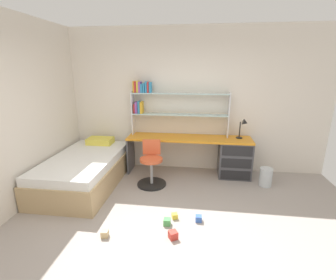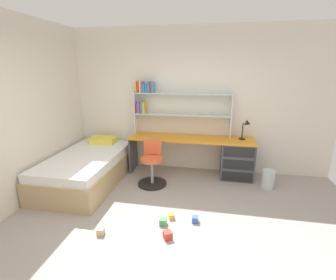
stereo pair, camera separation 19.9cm
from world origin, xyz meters
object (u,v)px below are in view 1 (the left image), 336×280
(toy_block_natural_0, at_px, (105,234))
(toy_block_green_2, at_px, (167,222))
(waste_bin, at_px, (266,177))
(toy_block_red_1, at_px, (173,235))
(desk_lamp, at_px, (244,126))
(toy_block_yellow_3, at_px, (175,216))
(swivel_chair, at_px, (152,168))
(desk, at_px, (222,155))
(toy_block_blue_4, at_px, (199,218))
(bed_platform, at_px, (85,170))
(bookshelf_hutch, at_px, (165,102))

(toy_block_natural_0, bearing_deg, toy_block_green_2, 24.80)
(waste_bin, xyz_separation_m, toy_block_natural_0, (-2.32, -1.70, -0.12))
(waste_bin, xyz_separation_m, toy_block_red_1, (-1.48, -1.62, -0.12))
(desk_lamp, xyz_separation_m, toy_block_yellow_3, (-1.11, -1.60, -0.96))
(desk_lamp, bearing_deg, swivel_chair, -159.91)
(desk, xyz_separation_m, toy_block_blue_4, (-0.42, -1.59, -0.38))
(toy_block_red_1, bearing_deg, toy_block_green_2, 113.06)
(swivel_chair, bearing_deg, desk_lamp, 20.09)
(toy_block_yellow_3, bearing_deg, bed_platform, 153.57)
(swivel_chair, height_order, toy_block_green_2, swivel_chair)
(waste_bin, height_order, toy_block_natural_0, waste_bin)
(waste_bin, bearing_deg, desk, 154.18)
(desk, relative_size, desk_lamp, 6.19)
(swivel_chair, relative_size, toy_block_green_2, 8.81)
(bookshelf_hutch, xyz_separation_m, toy_block_natural_0, (-0.45, -2.21, -1.34))
(bed_platform, relative_size, toy_block_natural_0, 23.59)
(toy_block_blue_4, bearing_deg, waste_bin, 46.40)
(bookshelf_hutch, bearing_deg, bed_platform, -146.77)
(toy_block_yellow_3, bearing_deg, desk_lamp, 55.11)
(waste_bin, distance_m, toy_block_blue_4, 1.70)
(swivel_chair, bearing_deg, waste_bin, 5.80)
(bed_platform, bearing_deg, desk_lamp, 14.97)
(toy_block_natural_0, xyz_separation_m, toy_block_green_2, (0.74, 0.34, 0.00))
(toy_block_natural_0, bearing_deg, toy_block_blue_4, 22.37)
(bed_platform, height_order, waste_bin, bed_platform)
(bed_platform, xyz_separation_m, toy_block_red_1, (1.72, -1.26, -0.22))
(bookshelf_hutch, relative_size, waste_bin, 5.70)
(desk_lamp, bearing_deg, toy_block_blue_4, -115.74)
(swivel_chair, bearing_deg, toy_block_natural_0, -101.35)
(bed_platform, xyz_separation_m, toy_block_yellow_3, (1.70, -0.84, -0.23))
(bookshelf_hutch, relative_size, swivel_chair, 2.35)
(desk, bearing_deg, toy_block_natural_0, -127.40)
(toy_block_red_1, distance_m, toy_block_green_2, 0.28)
(toy_block_natural_0, bearing_deg, desk_lamp, 47.24)
(desk, relative_size, toy_block_red_1, 24.01)
(bookshelf_hutch, distance_m, toy_block_yellow_3, 2.21)
(toy_block_natural_0, height_order, toy_block_blue_4, same)
(desk_lamp, xyz_separation_m, toy_block_blue_4, (-0.78, -1.62, -0.96))
(desk_lamp, relative_size, toy_block_red_1, 3.88)
(toy_block_yellow_3, bearing_deg, toy_block_red_1, -86.76)
(swivel_chair, xyz_separation_m, toy_block_blue_4, (0.86, -1.02, -0.27))
(bed_platform, xyz_separation_m, waste_bin, (3.20, 0.36, -0.11))
(desk_lamp, xyz_separation_m, bed_platform, (-2.81, -0.75, -0.73))
(desk_lamp, relative_size, waste_bin, 1.16)
(waste_bin, bearing_deg, toy_block_yellow_3, -141.26)
(desk_lamp, distance_m, swivel_chair, 1.87)
(swivel_chair, relative_size, toy_block_natural_0, 9.41)
(swivel_chair, height_order, toy_block_natural_0, swivel_chair)
(toy_block_yellow_3, bearing_deg, bookshelf_hutch, 102.33)
(toy_block_yellow_3, height_order, toy_block_blue_4, toy_block_blue_4)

